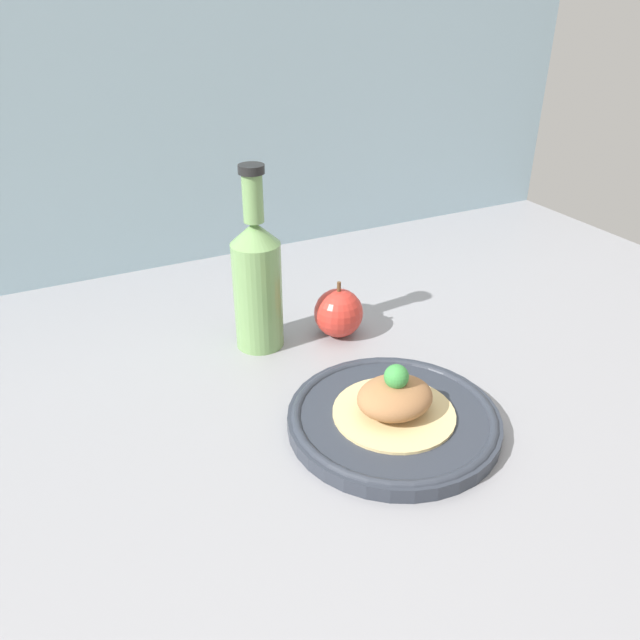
{
  "coord_description": "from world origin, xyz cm",
  "views": [
    {
      "loc": [
        -28.05,
        -64.48,
        50.72
      ],
      "look_at": [
        4.94,
        1.83,
        9.94
      ],
      "focal_mm": 35.0,
      "sensor_mm": 36.0,
      "label": 1
    }
  ],
  "objects_px": {
    "plated_food": "(395,399)",
    "apple": "(339,313)",
    "plate": "(393,419)",
    "cider_bottle": "(257,280)"
  },
  "relations": [
    {
      "from": "plate",
      "to": "apple",
      "type": "xyz_separation_m",
      "value": [
        0.05,
        0.24,
        0.03
      ]
    },
    {
      "from": "cider_bottle",
      "to": "plated_food",
      "type": "bearing_deg",
      "value": -74.19
    },
    {
      "from": "apple",
      "to": "plate",
      "type": "bearing_deg",
      "value": -101.17
    },
    {
      "from": "plated_food",
      "to": "apple",
      "type": "xyz_separation_m",
      "value": [
        0.05,
        0.24,
        -0.0
      ]
    },
    {
      "from": "plated_food",
      "to": "plate",
      "type": "bearing_deg",
      "value": 153.43
    },
    {
      "from": "plate",
      "to": "cider_bottle",
      "type": "relative_size",
      "value": 0.96
    },
    {
      "from": "plated_food",
      "to": "apple",
      "type": "distance_m",
      "value": 0.24
    },
    {
      "from": "plated_food",
      "to": "apple",
      "type": "bearing_deg",
      "value": 78.83
    },
    {
      "from": "plate",
      "to": "plated_food",
      "type": "xyz_separation_m",
      "value": [
        0.0,
        -0.0,
        0.03
      ]
    },
    {
      "from": "plate",
      "to": "cider_bottle",
      "type": "xyz_separation_m",
      "value": [
        -0.08,
        0.27,
        0.1
      ]
    }
  ]
}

